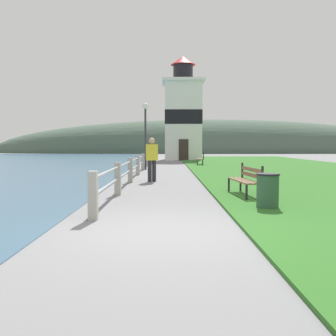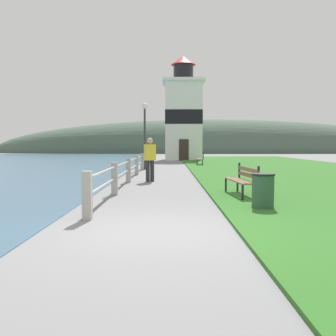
# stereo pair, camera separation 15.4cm
# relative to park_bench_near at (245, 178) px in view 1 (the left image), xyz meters

# --- Properties ---
(ground_plane) EXTENTS (160.00, 160.00, 0.00)m
(ground_plane) POSITION_rel_park_bench_near_xyz_m (-2.39, -4.28, -0.54)
(ground_plane) COLOR slate
(grass_verge) EXTENTS (12.00, 47.27, 0.06)m
(grass_verge) POSITION_rel_park_bench_near_xyz_m (5.06, 11.47, -0.51)
(grass_verge) COLOR #2D6623
(grass_verge) RESTS_ON ground_plane
(seawall_railing) EXTENTS (0.18, 25.96, 0.98)m
(seawall_railing) POSITION_rel_park_bench_near_xyz_m (-3.74, 9.61, 0.02)
(seawall_railing) COLOR #A8A399
(seawall_railing) RESTS_ON ground_plane
(park_bench_near) EXTENTS (0.63, 1.96, 0.94)m
(park_bench_near) POSITION_rel_park_bench_near_xyz_m (0.00, 0.00, 0.00)
(park_bench_near) COLOR brown
(park_bench_near) RESTS_ON ground_plane
(park_bench_midway) EXTENTS (0.60, 1.71, 0.94)m
(park_bench_midway) POSITION_rel_park_bench_near_xyz_m (0.16, 16.29, -0.00)
(park_bench_midway) COLOR brown
(park_bench_midway) RESTS_ON ground_plane
(lighthouse) EXTENTS (4.00, 4.00, 10.02)m
(lighthouse) POSITION_rel_park_bench_near_xyz_m (-0.79, 26.08, 3.80)
(lighthouse) COLOR white
(lighthouse) RESTS_ON ground_plane
(person_strolling) EXTENTS (0.49, 0.40, 1.77)m
(person_strolling) POSITION_rel_park_bench_near_xyz_m (-2.90, 4.43, 0.42)
(person_strolling) COLOR #28282D
(person_strolling) RESTS_ON ground_plane
(trash_bin) EXTENTS (0.54, 0.54, 0.84)m
(trash_bin) POSITION_rel_park_bench_near_xyz_m (0.04, -2.12, -0.12)
(trash_bin) COLOR #2D5138
(trash_bin) RESTS_ON ground_plane
(lamp_post) EXTENTS (0.36, 0.36, 3.96)m
(lamp_post) POSITION_rel_park_bench_near_xyz_m (-3.59, 11.63, 2.20)
(lamp_post) COLOR #333338
(lamp_post) RESTS_ON ground_plane
(distant_hillside) EXTENTS (80.00, 16.00, 12.00)m
(distant_hillside) POSITION_rel_park_bench_near_xyz_m (5.61, 57.23, -0.54)
(distant_hillside) COLOR #475B4C
(distant_hillside) RESTS_ON ground_plane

